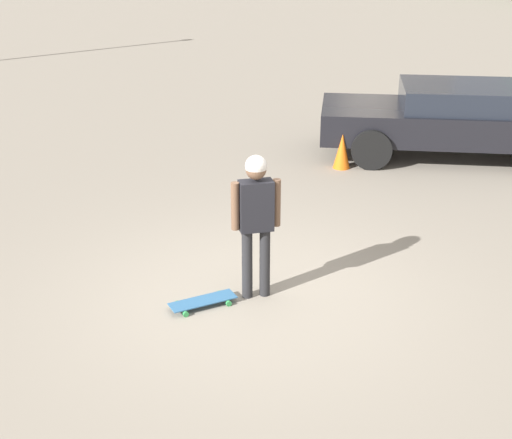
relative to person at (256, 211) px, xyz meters
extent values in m
plane|color=gray|center=(0.00, 0.00, -1.07)|extent=(220.00, 220.00, 0.00)
cylinder|color=#262628|center=(-0.10, 0.02, -0.65)|extent=(0.12, 0.12, 0.84)
cylinder|color=#262628|center=(0.10, -0.02, -0.65)|extent=(0.12, 0.12, 0.84)
cube|color=black|center=(0.00, 0.00, 0.06)|extent=(0.41, 0.27, 0.58)
cylinder|color=brown|center=(-0.23, 0.05, 0.07)|extent=(0.09, 0.09, 0.55)
cylinder|color=brown|center=(0.23, -0.05, 0.07)|extent=(0.09, 0.09, 0.55)
sphere|color=brown|center=(0.00, 0.00, 0.48)|extent=(0.23, 0.23, 0.23)
sphere|color=silver|center=(0.00, 0.00, 0.52)|extent=(0.24, 0.24, 0.24)
cube|color=#336693|center=(-0.65, 0.02, -1.00)|extent=(0.78, 0.27, 0.01)
cylinder|color=green|center=(-0.91, -0.12, -1.04)|extent=(0.07, 0.03, 0.06)
cylinder|color=green|center=(-0.92, 0.14, -1.04)|extent=(0.07, 0.03, 0.06)
cylinder|color=green|center=(-0.38, -0.10, -1.04)|extent=(0.07, 0.03, 0.06)
cylinder|color=green|center=(-0.40, 0.16, -1.04)|extent=(0.07, 0.03, 0.06)
cube|color=black|center=(5.44, 3.37, -0.43)|extent=(5.00, 4.00, 0.56)
cube|color=#1E232D|center=(5.54, 3.31, 0.05)|extent=(2.67, 2.50, 0.41)
cylinder|color=black|center=(3.71, 3.34, -0.71)|extent=(0.71, 0.54, 0.71)
cylinder|color=black|center=(4.65, 4.91, -0.71)|extent=(0.71, 0.54, 0.71)
cone|color=orange|center=(3.27, 3.60, -0.76)|extent=(0.30, 0.30, 0.62)
camera|label=1|loc=(-3.00, -6.67, 2.99)|focal=50.00mm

